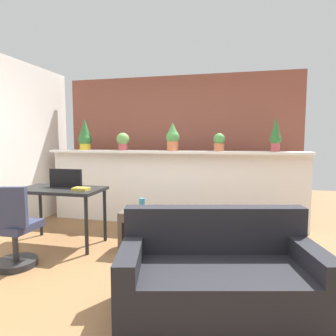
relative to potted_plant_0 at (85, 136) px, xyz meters
name	(u,v)px	position (x,y,z in m)	size (l,w,h in m)	color
ground_plane	(128,281)	(1.53, -1.99, -1.45)	(12.00, 12.00, 0.00)	brown
divider_wall	(172,189)	(1.53, 0.01, -0.87)	(4.15, 0.16, 1.17)	white
plant_shelf	(171,152)	(1.53, -0.03, -0.26)	(4.15, 0.37, 0.04)	white
brick_wall_behind	(179,147)	(1.53, 0.61, -0.20)	(4.15, 0.10, 2.50)	brown
potted_plant_0	(85,136)	(0.00, 0.00, 0.00)	(0.23, 0.23, 0.53)	gold
potted_plant_1	(123,141)	(0.72, -0.07, -0.09)	(0.21, 0.21, 0.29)	#B7474C
potted_plant_2	(173,137)	(1.55, -0.06, -0.02)	(0.21, 0.21, 0.44)	#C66B42
potted_plant_3	(219,142)	(2.28, -0.05, -0.10)	(0.17, 0.17, 0.27)	#C66B42
potted_plant_4	(276,135)	(3.09, -0.04, 0.00)	(0.16, 0.16, 0.50)	#B7474C
desk	(61,195)	(0.31, -1.23, -0.78)	(1.10, 0.60, 0.75)	black
tv_monitor	(66,178)	(0.34, -1.15, -0.58)	(0.46, 0.04, 0.24)	black
office_chair	(12,233)	(0.23, -2.01, -1.06)	(0.49, 0.50, 0.91)	#262628
side_cube_shelf	(138,230)	(1.36, -1.18, -1.20)	(0.40, 0.41, 0.50)	#4C4238
vase_on_shelf	(142,204)	(1.41, -1.16, -0.87)	(0.07, 0.07, 0.15)	teal
book_on_desk	(81,189)	(0.66, -1.31, -0.68)	(0.20, 0.14, 0.04)	gold
couch	(219,277)	(2.42, -2.29, -1.16)	(1.69, 1.10, 0.80)	black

